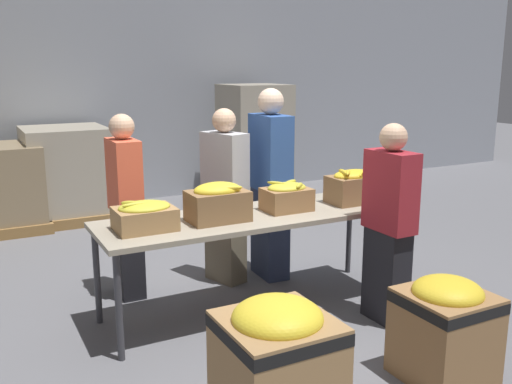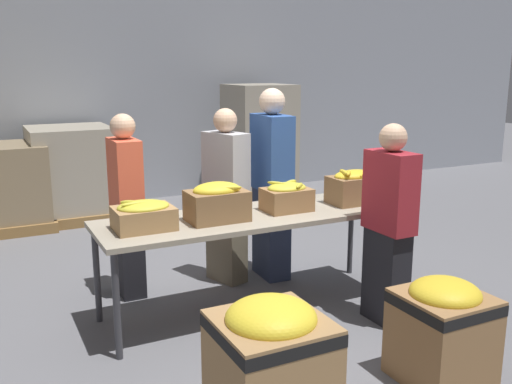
% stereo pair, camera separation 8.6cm
% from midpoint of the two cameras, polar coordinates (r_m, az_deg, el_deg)
% --- Properties ---
extents(ground_plane, '(30.00, 30.00, 0.00)m').
position_cam_midpoint_polar(ground_plane, '(4.88, 0.33, -11.54)').
color(ground_plane, slate).
extents(wall_back, '(16.00, 0.08, 4.00)m').
position_cam_midpoint_polar(wall_back, '(8.58, -13.29, 12.29)').
color(wall_back, '#9399A3').
rests_on(wall_back, ground_plane).
extents(sorting_table, '(2.54, 0.79, 0.82)m').
position_cam_midpoint_polar(sorting_table, '(4.62, 0.34, -2.90)').
color(sorting_table, '#9E937F').
rests_on(sorting_table, ground_plane).
extents(banana_box_0, '(0.43, 0.33, 0.23)m').
position_cam_midpoint_polar(banana_box_0, '(4.23, -10.62, -2.24)').
color(banana_box_0, '#A37A4C').
rests_on(banana_box_0, sorting_table).
extents(banana_box_1, '(0.46, 0.31, 0.30)m').
position_cam_midpoint_polar(banana_box_1, '(4.39, -3.36, -0.94)').
color(banana_box_1, olive).
rests_on(banana_box_1, sorting_table).
extents(banana_box_2, '(0.38, 0.28, 0.25)m').
position_cam_midpoint_polar(banana_box_2, '(4.70, 3.62, -0.42)').
color(banana_box_2, olive).
rests_on(banana_box_2, sorting_table).
extents(banana_box_3, '(0.44, 0.29, 0.31)m').
position_cam_midpoint_polar(banana_box_3, '(5.02, 10.28, 0.59)').
color(banana_box_3, olive).
rests_on(banana_box_3, sorting_table).
extents(volunteer_0, '(0.22, 0.43, 1.60)m').
position_cam_midpoint_polar(volunteer_0, '(5.04, -12.33, -1.47)').
color(volunteer_0, black).
rests_on(volunteer_0, ground_plane).
extents(volunteer_1, '(0.26, 0.49, 1.79)m').
position_cam_midpoint_polar(volunteer_1, '(5.35, 2.03, 0.66)').
color(volunteer_1, '#2D3856').
rests_on(volunteer_1, ground_plane).
extents(volunteer_2, '(0.34, 0.48, 1.62)m').
position_cam_midpoint_polar(volunteer_2, '(5.25, -2.54, -0.52)').
color(volunteer_2, '#6B604C').
rests_on(volunteer_2, ground_plane).
extents(volunteer_3, '(0.22, 0.42, 1.57)m').
position_cam_midpoint_polar(volunteer_3, '(4.52, 13.65, -3.34)').
color(volunteer_3, black).
rests_on(volunteer_3, ground_plane).
extents(donation_bin_0, '(0.58, 0.58, 0.79)m').
position_cam_midpoint_polar(donation_bin_0, '(3.21, 2.29, -16.85)').
color(donation_bin_0, '#A37A4C').
rests_on(donation_bin_0, ground_plane).
extents(donation_bin_1, '(0.53, 0.53, 0.69)m').
position_cam_midpoint_polar(donation_bin_1, '(3.92, 18.77, -12.70)').
color(donation_bin_1, olive).
rests_on(donation_bin_1, ground_plane).
extents(pallet_stack_0, '(1.06, 1.06, 1.05)m').
position_cam_midpoint_polar(pallet_stack_0, '(7.68, -23.48, 0.40)').
color(pallet_stack_0, olive).
rests_on(pallet_stack_0, ground_plane).
extents(pallet_stack_1, '(0.96, 0.96, 1.72)m').
position_cam_midpoint_polar(pallet_stack_1, '(8.53, 0.62, 4.86)').
color(pallet_stack_1, olive).
rests_on(pallet_stack_1, ground_plane).
extents(pallet_stack_2, '(1.11, 1.11, 1.21)m').
position_cam_midpoint_polar(pallet_stack_2, '(7.87, -17.66, 1.74)').
color(pallet_stack_2, olive).
rests_on(pallet_stack_2, ground_plane).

